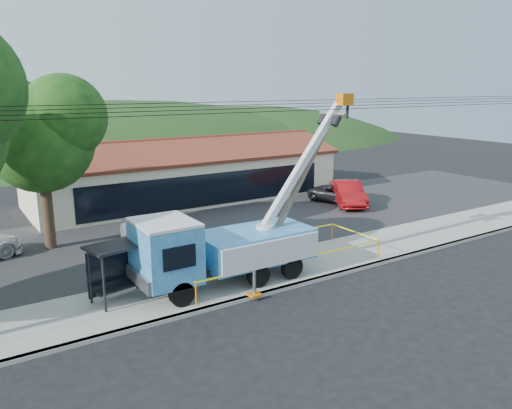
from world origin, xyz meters
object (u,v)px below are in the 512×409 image
object	(u,v)px
car_dark	(338,203)
leaning_pole	(302,176)
car_silver	(140,245)
car_red	(347,206)
utility_truck	(221,246)
bus_shelter	(118,258)

from	to	relation	value
car_dark	leaning_pole	bearing A→B (deg)	-161.42
car_silver	car_dark	size ratio (longest dim) A/B	0.91
car_dark	car_red	bearing A→B (deg)	-111.81
leaning_pole	car_red	bearing A→B (deg)	37.34
utility_truck	car_silver	bearing A→B (deg)	97.46
car_silver	car_red	distance (m)	15.53
utility_truck	leaning_pole	world-z (taller)	utility_truck
bus_shelter	car_red	distance (m)	20.09
car_silver	car_dark	world-z (taller)	car_silver
utility_truck	leaning_pole	xyz separation A→B (m)	(4.29, 0.10, 2.55)
utility_truck	bus_shelter	world-z (taller)	utility_truck
leaning_pole	car_silver	xyz separation A→B (m)	(-5.24, 7.17, -4.34)
leaning_pole	car_silver	world-z (taller)	leaning_pole
utility_truck	bus_shelter	size ratio (longest dim) A/B	3.93
car_dark	utility_truck	bearing A→B (deg)	-170.59
leaning_pole	car_dark	size ratio (longest dim) A/B	1.80
leaning_pole	bus_shelter	size ratio (longest dim) A/B	2.92
bus_shelter	car_silver	bearing A→B (deg)	51.96
leaning_pole	car_dark	distance (m)	14.23
utility_truck	car_silver	distance (m)	7.55
utility_truck	car_dark	bearing A→B (deg)	31.54
utility_truck	car_red	xyz separation A→B (m)	(14.57, 7.94, -1.79)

